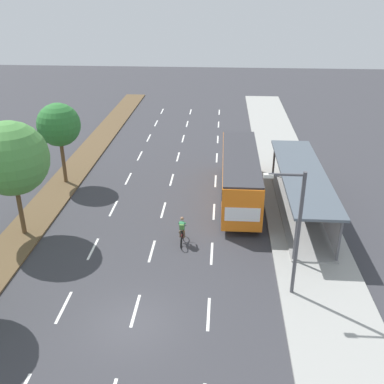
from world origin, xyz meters
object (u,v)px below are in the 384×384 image
object	(u,v)px
median_tree_third	(59,125)
cyclist	(182,231)
median_tree_second	(11,159)
streetlight	(295,227)
bus_shelter	(305,188)
bus	(240,172)

from	to	relation	value
median_tree_third	cyclist	bearing A→B (deg)	-40.03
median_tree_second	streetlight	xyz separation A→B (m)	(15.62, -4.87, -1.14)
bus_shelter	median_tree_third	distance (m)	18.37
median_tree_second	median_tree_third	size ratio (longest dim) A/B	1.15
cyclist	median_tree_third	world-z (taller)	median_tree_third
cyclist	median_tree_third	distance (m)	13.48
median_tree_second	cyclist	bearing A→B (deg)	-2.11
bus_shelter	cyclist	size ratio (longest dim) A/B	7.13
median_tree_third	streetlight	xyz separation A→B (m)	(15.62, -12.81, -0.80)
cyclist	streetlight	size ratio (longest dim) A/B	0.28
bus_shelter	streetlight	xyz separation A→B (m)	(-2.11, -8.92, 2.02)
cyclist	streetlight	distance (m)	7.93
median_tree_second	median_tree_third	xyz separation A→B (m)	(0.01, 7.93, -0.34)
bus_shelter	bus	world-z (taller)	bus
bus	median_tree_third	xyz separation A→B (m)	(-13.45, 1.89, 2.62)
bus_shelter	median_tree_second	size ratio (longest dim) A/B	1.83
cyclist	median_tree_second	world-z (taller)	median_tree_second
median_tree_second	bus_shelter	bearing A→B (deg)	12.86
bus	median_tree_third	distance (m)	13.83
bus_shelter	median_tree_third	size ratio (longest dim) A/B	2.10
bus_shelter	median_tree_second	world-z (taller)	median_tree_second
cyclist	bus_shelter	bearing A→B (deg)	29.37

